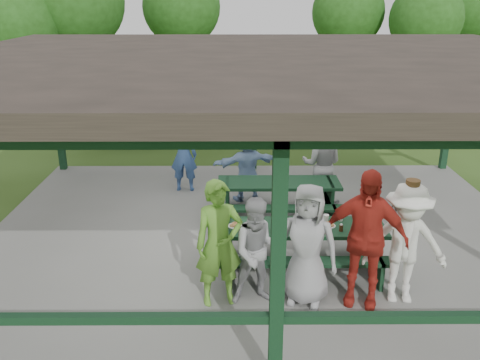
{
  "coord_description": "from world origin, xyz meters",
  "views": [
    {
      "loc": [
        -0.42,
        -8.38,
        4.25
      ],
      "look_at": [
        -0.36,
        -0.3,
        1.29
      ],
      "focal_mm": 38.0,
      "sensor_mm": 36.0,
      "label": 1
    }
  ],
  "objects_px": {
    "picnic_table_far": "(278,195)",
    "contestant_red": "(364,238)",
    "spectator_grey": "(322,164)",
    "pickup_truck": "(249,103)",
    "contestant_grey_mid": "(307,245)",
    "contestant_grey_left": "(258,252)",
    "spectator_lblue": "(247,165)",
    "picnic_table_near": "(301,242)",
    "farm_trailer": "(132,119)",
    "spectator_blue": "(184,155)",
    "contestant_green": "(219,244)",
    "contestant_white_fedora": "(405,244)"
  },
  "relations": [
    {
      "from": "picnic_table_far",
      "to": "spectator_grey",
      "type": "height_order",
      "value": "spectator_grey"
    },
    {
      "from": "contestant_grey_left",
      "to": "contestant_grey_mid",
      "type": "relative_size",
      "value": 0.89
    },
    {
      "from": "spectator_grey",
      "to": "picnic_table_near",
      "type": "bearing_deg",
      "value": 90.81
    },
    {
      "from": "pickup_truck",
      "to": "contestant_green",
      "type": "bearing_deg",
      "value": 169.21
    },
    {
      "from": "picnic_table_near",
      "to": "spectator_blue",
      "type": "xyz_separation_m",
      "value": [
        -2.19,
        3.51,
        0.34
      ]
    },
    {
      "from": "contestant_grey_left",
      "to": "pickup_truck",
      "type": "distance_m",
      "value": 10.55
    },
    {
      "from": "contestant_grey_mid",
      "to": "farm_trailer",
      "type": "height_order",
      "value": "contestant_grey_mid"
    },
    {
      "from": "picnic_table_far",
      "to": "contestant_green",
      "type": "xyz_separation_m",
      "value": [
        -1.06,
        -2.92,
        0.45
      ]
    },
    {
      "from": "spectator_blue",
      "to": "contestant_grey_mid",
      "type": "bearing_deg",
      "value": 117.58
    },
    {
      "from": "picnic_table_near",
      "to": "spectator_lblue",
      "type": "relative_size",
      "value": 1.71
    },
    {
      "from": "spectator_grey",
      "to": "pickup_truck",
      "type": "bearing_deg",
      "value": -63.22
    },
    {
      "from": "contestant_white_fedora",
      "to": "farm_trailer",
      "type": "bearing_deg",
      "value": 127.66
    },
    {
      "from": "spectator_grey",
      "to": "farm_trailer",
      "type": "distance_m",
      "value": 7.33
    },
    {
      "from": "spectator_lblue",
      "to": "pickup_truck",
      "type": "distance_m",
      "value": 6.69
    },
    {
      "from": "contestant_white_fedora",
      "to": "spectator_blue",
      "type": "bearing_deg",
      "value": 134.6
    },
    {
      "from": "spectator_grey",
      "to": "farm_trailer",
      "type": "height_order",
      "value": "spectator_grey"
    },
    {
      "from": "picnic_table_near",
      "to": "farm_trailer",
      "type": "distance_m",
      "value": 9.15
    },
    {
      "from": "contestant_green",
      "to": "spectator_blue",
      "type": "height_order",
      "value": "contestant_green"
    },
    {
      "from": "contestant_grey_mid",
      "to": "spectator_blue",
      "type": "bearing_deg",
      "value": 132.17
    },
    {
      "from": "pickup_truck",
      "to": "spectator_lblue",
      "type": "bearing_deg",
      "value": 171.02
    },
    {
      "from": "picnic_table_near",
      "to": "spectator_grey",
      "type": "bearing_deg",
      "value": 74.9
    },
    {
      "from": "contestant_grey_left",
      "to": "contestant_red",
      "type": "height_order",
      "value": "contestant_red"
    },
    {
      "from": "contestant_green",
      "to": "farm_trailer",
      "type": "xyz_separation_m",
      "value": [
        -2.97,
        9.02,
        -0.37
      ]
    },
    {
      "from": "contestant_grey_left",
      "to": "spectator_lblue",
      "type": "relative_size",
      "value": 1.03
    },
    {
      "from": "picnic_table_far",
      "to": "contestant_grey_mid",
      "type": "height_order",
      "value": "contestant_grey_mid"
    },
    {
      "from": "picnic_table_far",
      "to": "contestant_red",
      "type": "xyz_separation_m",
      "value": [
        0.94,
        -2.92,
        0.54
      ]
    },
    {
      "from": "farm_trailer",
      "to": "spectator_lblue",
      "type": "bearing_deg",
      "value": -49.93
    },
    {
      "from": "picnic_table_near",
      "to": "spectator_grey",
      "type": "height_order",
      "value": "spectator_grey"
    },
    {
      "from": "picnic_table_far",
      "to": "spectator_blue",
      "type": "height_order",
      "value": "spectator_blue"
    },
    {
      "from": "picnic_table_far",
      "to": "spectator_lblue",
      "type": "bearing_deg",
      "value": 122.02
    },
    {
      "from": "picnic_table_far",
      "to": "spectator_grey",
      "type": "bearing_deg",
      "value": 38.04
    },
    {
      "from": "contestant_grey_mid",
      "to": "farm_trailer",
      "type": "bearing_deg",
      "value": 131.14
    },
    {
      "from": "pickup_truck",
      "to": "contestant_grey_mid",
      "type": "bearing_deg",
      "value": 175.82
    },
    {
      "from": "spectator_grey",
      "to": "farm_trailer",
      "type": "xyz_separation_m",
      "value": [
        -4.97,
        5.37,
        -0.31
      ]
    },
    {
      "from": "contestant_grey_mid",
      "to": "pickup_truck",
      "type": "bearing_deg",
      "value": 109.14
    },
    {
      "from": "contestant_red",
      "to": "spectator_lblue",
      "type": "bearing_deg",
      "value": 130.2
    },
    {
      "from": "picnic_table_far",
      "to": "contestant_grey_left",
      "type": "distance_m",
      "value": 2.97
    },
    {
      "from": "contestant_grey_mid",
      "to": "contestant_white_fedora",
      "type": "distance_m",
      "value": 1.37
    },
    {
      "from": "contestant_grey_mid",
      "to": "spectator_blue",
      "type": "height_order",
      "value": "contestant_grey_mid"
    },
    {
      "from": "contestant_green",
      "to": "spectator_lblue",
      "type": "distance_m",
      "value": 3.9
    },
    {
      "from": "pickup_truck",
      "to": "contestant_red",
      "type": "bearing_deg",
      "value": -179.99
    },
    {
      "from": "contestant_grey_mid",
      "to": "picnic_table_far",
      "type": "bearing_deg",
      "value": 109.36
    },
    {
      "from": "contestant_grey_mid",
      "to": "pickup_truck",
      "type": "relative_size",
      "value": 0.3
    },
    {
      "from": "contestant_green",
      "to": "pickup_truck",
      "type": "relative_size",
      "value": 0.31
    },
    {
      "from": "contestant_grey_mid",
      "to": "pickup_truck",
      "type": "xyz_separation_m",
      "value": [
        -0.55,
        10.54,
        -0.17
      ]
    },
    {
      "from": "contestant_white_fedora",
      "to": "spectator_grey",
      "type": "relative_size",
      "value": 1.07
    },
    {
      "from": "spectator_grey",
      "to": "contestant_white_fedora",
      "type": "bearing_deg",
      "value": 115.14
    },
    {
      "from": "picnic_table_near",
      "to": "contestant_grey_left",
      "type": "bearing_deg",
      "value": -128.25
    },
    {
      "from": "contestant_white_fedora",
      "to": "spectator_blue",
      "type": "height_order",
      "value": "contestant_white_fedora"
    },
    {
      "from": "contestant_grey_left",
      "to": "contestant_red",
      "type": "xyz_separation_m",
      "value": [
        1.45,
        -0.02,
        0.21
      ]
    }
  ]
}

